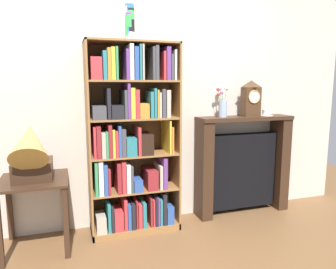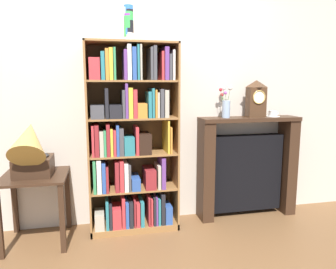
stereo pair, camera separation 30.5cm
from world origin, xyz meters
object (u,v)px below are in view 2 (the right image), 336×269
bookshelf (131,144)px  teacup_with_saucer (273,114)px  gramophone (31,149)px  flower_vase (226,105)px  cup_stack (129,24)px  side_table_left (36,190)px  fireplace_mantel (247,167)px  mantel_clock (256,99)px

bookshelf → teacup_with_saucer: bearing=2.0°
gramophone → flower_vase: bearing=7.1°
teacup_with_saucer → cup_stack: bearing=-176.9°
side_table_left → cup_stack: bearing=4.1°
cup_stack → fireplace_mantel: cup_stack is taller
mantel_clock → teacup_with_saucer: size_ratio=2.60×
cup_stack → mantel_clock: 1.48m
cup_stack → mantel_clock: cup_stack is taller
cup_stack → flower_vase: cup_stack is taller
side_table_left → teacup_with_saucer: 2.46m
bookshelf → flower_vase: 1.05m
flower_vase → gramophone: bearing=-172.9°
cup_stack → flower_vase: (0.98, 0.09, -0.74)m
gramophone → teacup_with_saucer: size_ratio=3.82×
cup_stack → side_table_left: bearing=-175.9°
side_table_left → fireplace_mantel: (2.11, 0.17, 0.04)m
fireplace_mantel → bookshelf: bearing=-176.6°
bookshelf → fireplace_mantel: (1.25, 0.07, -0.32)m
flower_vase → teacup_with_saucer: 0.54m
bookshelf → cup_stack: cup_stack is taller
fireplace_mantel → mantel_clock: 0.74m
side_table_left → gramophone: gramophone is taller
side_table_left → teacup_with_saucer: size_ratio=4.22×
gramophone → cup_stack: bearing=9.3°
cup_stack → flower_vase: size_ratio=0.96×
bookshelf → gramophone: bearing=-168.8°
side_table_left → mantel_clock: bearing=3.7°
fireplace_mantel → teacup_with_saucer: (0.27, -0.02, 0.57)m
bookshelf → gramophone: 0.88m
flower_vase → bookshelf: bearing=-176.5°
bookshelf → mantel_clock: size_ratio=4.69×
mantel_clock → flower_vase: size_ratio=1.18×
gramophone → mantel_clock: size_ratio=1.47×
gramophone → mantel_clock: 2.22m
cup_stack → bookshelf: bearing=89.2°
flower_vase → teacup_with_saucer: bearing=-0.8°
cup_stack → mantel_clock: size_ratio=0.81×
side_table_left → flower_vase: 1.98m
bookshelf → cup_stack: 1.10m
side_table_left → teacup_with_saucer: teacup_with_saucer is taller
bookshelf → fireplace_mantel: bearing=3.4°
bookshelf → flower_vase: (0.98, 0.06, 0.35)m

